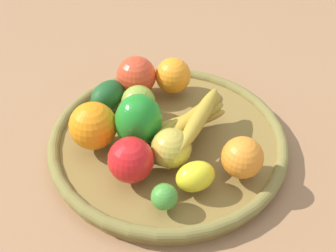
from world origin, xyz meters
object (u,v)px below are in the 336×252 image
Objects in this scene: apple_3 at (136,76)px; apple_0 at (171,148)px; orange_2 at (242,158)px; avocado at (108,96)px; orange_1 at (93,126)px; apple_1 at (138,102)px; banana_bunch at (190,121)px; orange_0 at (172,75)px; apple_2 at (131,160)px; lemon_0 at (195,176)px; lime_0 at (164,197)px; bell_pepper at (139,121)px.

apple_0 is at bearing 113.47° from apple_3.
avocado is at bearing -31.78° from orange_2.
orange_2 is at bearing 173.34° from apple_0.
apple_1 is (-0.07, -0.08, -0.01)m from orange_1.
orange_0 reaches higher than banana_bunch.
apple_2 reaches higher than orange_2.
lime_0 is at bearing 42.41° from lemon_0.
lime_0 is (-0.13, 0.13, -0.02)m from orange_1.
apple_1 is (0.01, -0.07, -0.02)m from bell_pepper.
apple_2 is 0.18m from orange_2.
apple_1 is at bearing -129.57° from orange_1.
lime_0 is at bearing 118.93° from avocado.
banana_bunch is at bearing 107.23° from orange_0.
lemon_0 is 0.20m from apple_1.
orange_2 is (-0.12, 0.01, 0.00)m from apple_0.
lemon_0 is 0.08m from orange_2.
apple_2 is 1.16× the size of lemon_0.
avocado is (-0.01, -0.10, -0.02)m from orange_1.
orange_0 reaches higher than avocado.
apple_0 reaches higher than avocado.
apple_0 is at bearing 68.70° from banana_bunch.
lime_0 is (-0.06, 0.14, -0.03)m from bell_pepper.
apple_3 is 0.30m from lime_0.
lemon_0 is (-0.04, 0.05, -0.01)m from apple_0.
orange_2 is at bearing -146.81° from lime_0.
apple_3 is 0.07m from orange_0.
bell_pepper is 1.46× the size of apple_0.
orange_1 reaches higher than orange_2.
banana_bunch is 0.12m from lemon_0.
apple_3 is at bearing -133.86° from avocado.
avocado is 1.10× the size of orange_0.
apple_3 is 1.14× the size of orange_2.
banana_bunch is 0.14m from apple_2.
apple_1 is (0.06, 0.09, -0.00)m from orange_0.
bell_pepper is 1.52× the size of lemon_0.
orange_1 is at bearing -25.85° from lemon_0.
orange_2 is 1.08× the size of apple_1.
apple_3 reaches higher than orange_0.
orange_1 is at bearing 87.18° from avocado.
avocado is at bearing -19.38° from apple_1.
lime_0 is 0.65× the size of apple_1.
avocado is (0.17, -0.19, 0.00)m from lemon_0.
apple_2 is (-0.02, 0.23, -0.00)m from apple_3.
avocado is 1.23× the size of apple_1.
apple_3 is 1.23× the size of apple_1.
apple_0 is 0.95× the size of orange_0.
apple_0 is 0.86× the size of avocado.
apple_2 reaches higher than avocado.
orange_1 reaches higher than orange_0.
banana_bunch is at bearing -101.06° from lime_0.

